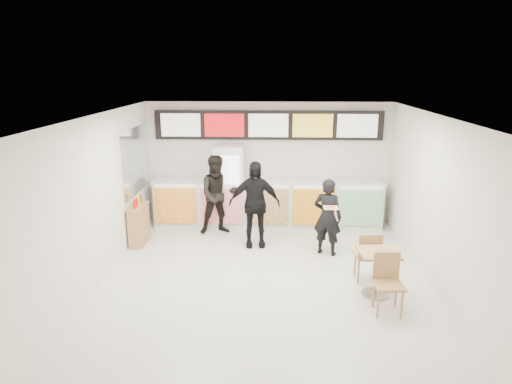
# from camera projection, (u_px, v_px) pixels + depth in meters

# --- Properties ---
(floor) EXTENTS (7.00, 7.00, 0.00)m
(floor) POSITION_uv_depth(u_px,v_px,m) (265.00, 282.00, 8.34)
(floor) COLOR beige
(floor) RESTS_ON ground
(ceiling) EXTENTS (7.00, 7.00, 0.00)m
(ceiling) POSITION_uv_depth(u_px,v_px,m) (266.00, 117.00, 7.55)
(ceiling) COLOR white
(ceiling) RESTS_ON wall_back
(wall_back) EXTENTS (6.00, 0.00, 6.00)m
(wall_back) POSITION_uv_depth(u_px,v_px,m) (268.00, 163.00, 11.32)
(wall_back) COLOR silver
(wall_back) RESTS_ON floor
(wall_left) EXTENTS (0.00, 7.00, 7.00)m
(wall_left) POSITION_uv_depth(u_px,v_px,m) (96.00, 201.00, 8.06)
(wall_left) COLOR silver
(wall_left) RESTS_ON floor
(wall_right) EXTENTS (0.00, 7.00, 7.00)m
(wall_right) POSITION_uv_depth(u_px,v_px,m) (440.00, 205.00, 7.83)
(wall_right) COLOR silver
(wall_right) RESTS_ON floor
(service_counter) EXTENTS (5.56, 0.77, 1.14)m
(service_counter) POSITION_uv_depth(u_px,v_px,m) (268.00, 203.00, 11.17)
(service_counter) COLOR silver
(service_counter) RESTS_ON floor
(menu_board) EXTENTS (5.50, 0.14, 0.70)m
(menu_board) POSITION_uv_depth(u_px,v_px,m) (268.00, 125.00, 10.99)
(menu_board) COLOR black
(menu_board) RESTS_ON wall_back
(drinks_fridge) EXTENTS (0.70, 0.67, 2.00)m
(drinks_fridge) POSITION_uv_depth(u_px,v_px,m) (229.00, 186.00, 11.11)
(drinks_fridge) COLOR white
(drinks_fridge) RESTS_ON floor
(mirror_panel) EXTENTS (0.01, 2.00, 1.50)m
(mirror_panel) POSITION_uv_depth(u_px,v_px,m) (136.00, 160.00, 10.36)
(mirror_panel) COLOR #B2B7BF
(mirror_panel) RESTS_ON wall_left
(customer_main) EXTENTS (0.70, 0.59, 1.63)m
(customer_main) POSITION_uv_depth(u_px,v_px,m) (327.00, 217.00, 9.40)
(customer_main) COLOR black
(customer_main) RESTS_ON floor
(customer_left) EXTENTS (1.06, 0.92, 1.86)m
(customer_left) POSITION_uv_depth(u_px,v_px,m) (218.00, 195.00, 10.60)
(customer_left) COLOR black
(customer_left) RESTS_ON floor
(customer_mid) EXTENTS (1.14, 0.55, 1.89)m
(customer_mid) POSITION_uv_depth(u_px,v_px,m) (254.00, 204.00, 9.82)
(customer_mid) COLOR black
(customer_mid) RESTS_ON floor
(pizza_slice) EXTENTS (0.36, 0.36, 0.02)m
(pizza_slice) POSITION_uv_depth(u_px,v_px,m) (331.00, 207.00, 8.87)
(pizza_slice) COLOR beige
(pizza_slice) RESTS_ON customer_main
(cafe_table) EXTENTS (0.69, 1.66, 0.95)m
(cafe_table) POSITION_uv_depth(u_px,v_px,m) (377.00, 265.00, 7.72)
(cafe_table) COLOR #AF8650
(cafe_table) RESTS_ON floor
(condiment_ledge) EXTENTS (0.32, 0.79, 1.05)m
(condiment_ledge) POSITION_uv_depth(u_px,v_px,m) (139.00, 224.00, 10.05)
(condiment_ledge) COLOR #AF8650
(condiment_ledge) RESTS_ON floor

